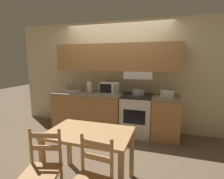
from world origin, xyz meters
name	(u,v)px	position (x,y,z in m)	size (l,w,h in m)	color
ground_plane	(117,126)	(0.00, 0.00, 0.00)	(16.00, 16.00, 0.00)	brown
wall_back	(117,68)	(0.01, -0.06, 1.47)	(5.28, 0.38, 2.55)	beige
lower_counter_main	(89,111)	(-0.62, -0.34, 0.45)	(1.66, 0.69, 0.89)	#B27A47
lower_counter_right_stub	(166,118)	(1.16, -0.34, 0.45)	(0.58, 0.69, 0.89)	#B27A47
stove_range	(137,115)	(0.54, -0.31, 0.45)	(0.65, 0.63, 0.89)	white
cooking_pot	(138,92)	(0.56, -0.24, 0.95)	(0.35, 0.27, 0.12)	#B7BABF
microwave	(111,87)	(-0.10, -0.21, 1.02)	(0.44, 0.35, 0.26)	white
toaster	(167,93)	(1.17, -0.33, 0.97)	(0.27, 0.19, 0.16)	white
sink_basin	(69,91)	(-1.13, -0.34, 0.91)	(0.51, 0.36, 0.25)	#B7BABF
paper_towel_roll	(89,87)	(-0.61, -0.30, 1.02)	(0.13, 0.13, 0.26)	black
dining_table	(90,140)	(0.22, -2.11, 0.63)	(1.08, 0.69, 0.74)	tan
chair_left_of_table	(42,172)	(-0.13, -2.62, 0.44)	(0.47, 0.47, 0.89)	tan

